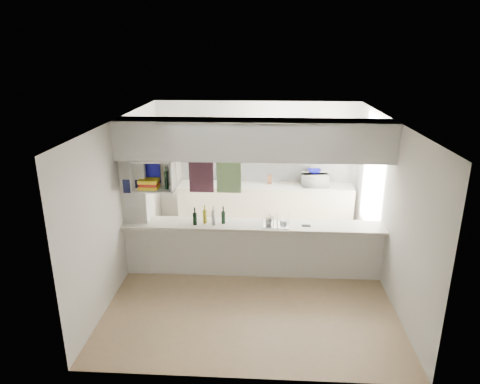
# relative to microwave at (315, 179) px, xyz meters

# --- Properties ---
(floor) EXTENTS (4.80, 4.80, 0.00)m
(floor) POSITION_rel_microwave_xyz_m (-1.21, -2.08, -1.06)
(floor) COLOR #A2835E
(floor) RESTS_ON ground
(ceiling) EXTENTS (4.80, 4.80, 0.00)m
(ceiling) POSITION_rel_microwave_xyz_m (-1.21, -2.08, 1.54)
(ceiling) COLOR white
(ceiling) RESTS_ON wall_back
(wall_back) EXTENTS (4.20, 0.00, 4.20)m
(wall_back) POSITION_rel_microwave_xyz_m (-1.21, 0.32, 0.24)
(wall_back) COLOR silver
(wall_back) RESTS_ON floor
(wall_left) EXTENTS (0.00, 4.80, 4.80)m
(wall_left) POSITION_rel_microwave_xyz_m (-3.31, -2.08, 0.24)
(wall_left) COLOR silver
(wall_left) RESTS_ON floor
(wall_right) EXTENTS (0.00, 4.80, 4.80)m
(wall_right) POSITION_rel_microwave_xyz_m (0.89, -2.08, 0.24)
(wall_right) COLOR silver
(wall_right) RESTS_ON floor
(servery_partition) EXTENTS (4.20, 0.50, 2.60)m
(servery_partition) POSITION_rel_microwave_xyz_m (-1.38, -2.07, 0.60)
(servery_partition) COLOR silver
(servery_partition) RESTS_ON floor
(cubby_shelf) EXTENTS (0.65, 0.35, 0.50)m
(cubby_shelf) POSITION_rel_microwave_xyz_m (-2.78, -2.14, 0.65)
(cubby_shelf) COLOR white
(cubby_shelf) RESTS_ON bulkhead
(kitchen_run) EXTENTS (3.60, 0.63, 2.24)m
(kitchen_run) POSITION_rel_microwave_xyz_m (-1.05, 0.06, -0.24)
(kitchen_run) COLOR beige
(kitchen_run) RESTS_ON floor
(microwave) EXTENTS (0.55, 0.40, 0.29)m
(microwave) POSITION_rel_microwave_xyz_m (0.00, 0.00, 0.00)
(microwave) COLOR white
(microwave) RESTS_ON bench_top
(bowl) EXTENTS (0.27, 0.27, 0.07)m
(bowl) POSITION_rel_microwave_xyz_m (-0.02, -0.03, 0.18)
(bowl) COLOR #0B0C81
(bowl) RESTS_ON microwave
(dish_rack) EXTENTS (0.45, 0.35, 0.23)m
(dish_rack) POSITION_rel_microwave_xyz_m (-0.83, -2.11, -0.05)
(dish_rack) COLOR silver
(dish_rack) RESTS_ON breakfast_bar
(cup) EXTENTS (0.13, 0.13, 0.09)m
(cup) POSITION_rel_microwave_xyz_m (-0.95, -2.11, -0.09)
(cup) COLOR white
(cup) RESTS_ON dish_rack
(wine_bottles) EXTENTS (0.51, 0.14, 0.32)m
(wine_bottles) POSITION_rel_microwave_xyz_m (-1.91, -2.12, -0.03)
(wine_bottles) COLOR black
(wine_bottles) RESTS_ON breakfast_bar
(plastic_tubs) EXTENTS (0.49, 0.17, 0.07)m
(plastic_tubs) POSITION_rel_microwave_xyz_m (-0.68, -2.05, -0.11)
(plastic_tubs) COLOR silver
(plastic_tubs) RESTS_ON breakfast_bar
(utensil_jar) EXTENTS (0.10, 0.10, 0.14)m
(utensil_jar) POSITION_rel_microwave_xyz_m (-1.81, 0.07, -0.08)
(utensil_jar) COLOR black
(utensil_jar) RESTS_ON bench_top
(knife_block) EXTENTS (0.10, 0.08, 0.19)m
(knife_block) POSITION_rel_microwave_xyz_m (-0.92, 0.10, -0.05)
(knife_block) COLOR brown
(knife_block) RESTS_ON bench_top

